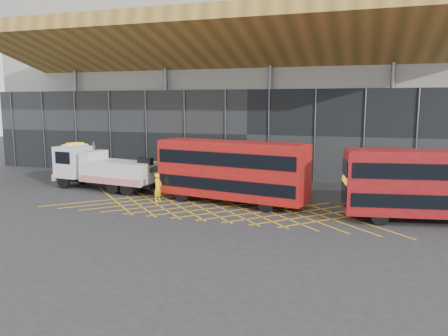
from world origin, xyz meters
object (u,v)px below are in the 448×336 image
(bus_towed, at_px, (231,169))
(worker, at_px, (158,187))
(bus_second, at_px, (437,183))
(recovery_truck, at_px, (101,168))

(bus_towed, distance_m, worker, 5.32)
(bus_second, bearing_deg, recovery_truck, 164.16)
(bus_towed, height_order, bus_second, bus_towed)
(bus_towed, height_order, worker, bus_towed)
(bus_second, bearing_deg, worker, 169.87)
(recovery_truck, relative_size, bus_second, 1.01)
(bus_second, xyz_separation_m, worker, (-17.58, 0.19, -1.32))
(recovery_truck, distance_m, bus_second, 23.86)
(bus_towed, distance_m, bus_second, 12.54)
(recovery_truck, distance_m, bus_towed, 11.35)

